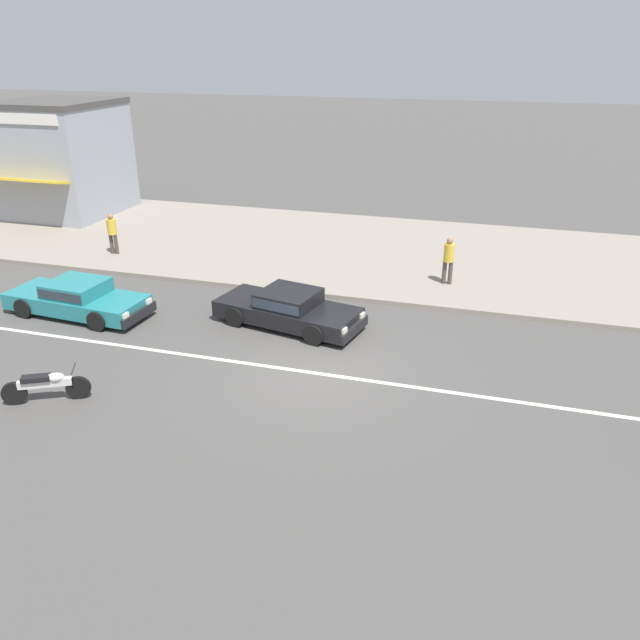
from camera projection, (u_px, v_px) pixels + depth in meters
name	position (u px, v px, depth m)	size (l,w,h in m)	color
ground_plane	(317.00, 373.00, 15.64)	(160.00, 160.00, 0.00)	#4C4947
lane_centre_stripe	(317.00, 373.00, 15.64)	(50.40, 0.14, 0.01)	silver
kerb_strip	(389.00, 253.00, 24.22)	(68.00, 10.00, 0.15)	gray
sedan_teal_0	(78.00, 298.00, 18.81)	(4.53, 1.99, 1.06)	teal
sedan_black_4	(289.00, 308.00, 18.08)	(4.55, 2.47, 1.06)	black
motorcycle_0	(46.00, 385.00, 14.27)	(1.79, 1.05, 0.80)	black
pedestrian_near_clock	(112.00, 231.00, 23.57)	(0.34, 0.34, 1.55)	#4C4238
pedestrian_mid_kerb	(449.00, 257.00, 20.61)	(0.34, 0.34, 1.60)	#4C4238
shopfront_corner_warung	(64.00, 158.00, 28.68)	(4.54, 5.70, 5.06)	#999EA8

